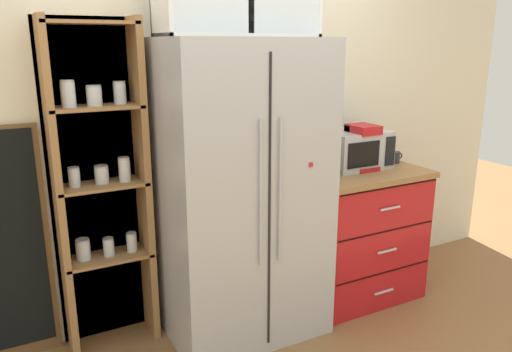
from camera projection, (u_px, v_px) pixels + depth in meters
The scene contains 9 objects.
ground_plane at pixel (243, 325), 3.21m from camera, with size 10.85×10.85×0.00m, color olive.
wall_back_cream at pixel (214, 123), 3.22m from camera, with size 5.14×0.10×2.55m, color silver.
refrigerator at pixel (241, 192), 2.98m from camera, with size 0.95×0.71×1.81m.
pantry_shelf_column at pixel (100, 183), 2.85m from camera, with size 0.56×0.27×1.92m.
counter_cabinet at pixel (356, 232), 3.53m from camera, with size 0.85×0.66×0.94m.
microwave at pixel (355, 149), 3.42m from camera, with size 0.44×0.33×0.26m.
coffee_maker at pixel (360, 147), 3.38m from camera, with size 0.17×0.20×0.31m.
mug_charcoal at pixel (395, 157), 3.58m from camera, with size 0.11×0.07×0.08m.
bottle_green at pixel (324, 160), 3.22m from camera, with size 0.07×0.07×0.24m.
Camera 1 is at (-1.26, -2.55, 1.78)m, focal length 34.58 mm.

